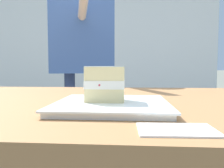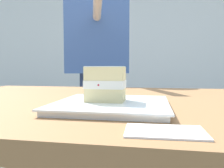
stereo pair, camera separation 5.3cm
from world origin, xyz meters
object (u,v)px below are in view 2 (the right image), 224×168
at_px(cake_slice, 106,84).
at_px(patio_table, 102,133).
at_px(dessert_plate, 112,105).
at_px(dessert_fork, 92,97).
at_px(diner_person, 96,36).
at_px(parked_car_extra, 98,69).
at_px(paper_napkin, 165,131).
at_px(parked_car_near, 84,70).
at_px(parked_car_far, 106,68).

bearing_deg(cake_slice, patio_table, -74.07).
bearing_deg(dessert_plate, dessert_fork, -60.34).
xyz_separation_m(dessert_fork, diner_person, (0.20, -0.85, 0.31)).
bearing_deg(parked_car_extra, diner_person, 103.56).
distance_m(dessert_fork, paper_napkin, 0.40).
distance_m(paper_napkin, parked_car_extra, 18.84).
bearing_deg(dessert_plate, parked_car_extra, -76.31).
height_order(diner_person, parked_car_near, diner_person).
bearing_deg(patio_table, dessert_fork, -3.15).
bearing_deg(diner_person, patio_table, 104.99).
bearing_deg(cake_slice, dessert_plate, 162.11).
bearing_deg(parked_car_extra, parked_car_near, 99.68).
height_order(cake_slice, parked_car_far, parked_car_far).
relative_size(paper_napkin, parked_car_extra, 0.03).
xyz_separation_m(dessert_plate, parked_car_extra, (4.41, -18.10, 0.02)).
xyz_separation_m(dessert_fork, parked_car_far, (2.92, -14.54, 0.09)).
bearing_deg(dessert_plate, cake_slice, -17.89).
bearing_deg(paper_napkin, patio_table, -63.21).
height_order(dessert_plate, parked_car_extra, parked_car_extra).
relative_size(parked_car_near, parked_car_far, 0.95).
distance_m(parked_car_near, parked_car_far, 5.55).
height_order(patio_table, paper_napkin, paper_napkin).
bearing_deg(cake_slice, parked_car_extra, -76.35).
relative_size(cake_slice, parked_car_extra, 0.02).
distance_m(dessert_plate, parked_car_extra, 18.63).
bearing_deg(paper_napkin, dessert_fork, -59.39).
distance_m(diner_person, parked_car_far, 13.96).
distance_m(dessert_plate, parked_car_near, 9.60).
xyz_separation_m(parked_car_near, parked_car_far, (0.13, -5.54, 0.07)).
relative_size(dessert_plate, paper_napkin, 2.19).
bearing_deg(dessert_fork, paper_napkin, 120.61).
bearing_deg(dessert_fork, parked_car_near, -72.75).
bearing_deg(cake_slice, parked_car_near, -72.60).
bearing_deg(parked_car_extra, parked_car_far, 112.30).
height_order(dessert_fork, parked_car_far, parked_car_far).
bearing_deg(paper_napkin, parked_car_far, -78.13).
height_order(diner_person, parked_car_extra, diner_person).
bearing_deg(paper_napkin, parked_car_near, -72.21).
relative_size(cake_slice, parked_car_near, 0.02).
relative_size(patio_table, cake_slice, 13.46).
bearing_deg(parked_car_far, parked_car_extra, -67.70).
height_order(patio_table, parked_car_extra, parked_car_extra).
xyz_separation_m(paper_napkin, parked_car_near, (3.00, -9.34, 0.02)).
bearing_deg(paper_napkin, parked_car_extra, -76.11).
xyz_separation_m(patio_table, diner_person, (0.23, -0.85, 0.43)).
bearing_deg(diner_person, dessert_fork, 103.06).
bearing_deg(dessert_plate, parked_car_far, -78.41).
bearing_deg(cake_slice, parked_car_far, -78.47).
bearing_deg(patio_table, cake_slice, 105.93).
distance_m(dessert_plate, cake_slice, 0.05).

